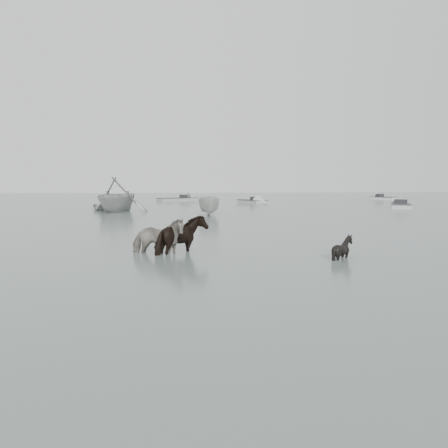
{
  "coord_description": "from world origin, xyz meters",
  "views": [
    {
      "loc": [
        -1.0,
        -15.04,
        2.54
      ],
      "look_at": [
        0.21,
        0.0,
        1.0
      ],
      "focal_mm": 35.0,
      "sensor_mm": 36.0,
      "label": 1
    }
  ],
  "objects_px": {
    "pony_pinto": "(158,230)",
    "pony_dark": "(182,229)",
    "pony_black": "(343,241)",
    "rowboat_lead": "(105,204)"
  },
  "relations": [
    {
      "from": "rowboat_lead",
      "to": "pony_pinto",
      "type": "bearing_deg",
      "value": -72.28
    },
    {
      "from": "pony_dark",
      "to": "pony_black",
      "type": "bearing_deg",
      "value": -81.34
    },
    {
      "from": "pony_pinto",
      "to": "pony_black",
      "type": "xyz_separation_m",
      "value": [
        6.02,
        -1.38,
        -0.26
      ]
    },
    {
      "from": "pony_pinto",
      "to": "pony_dark",
      "type": "height_order",
      "value": "pony_dark"
    },
    {
      "from": "pony_pinto",
      "to": "pony_black",
      "type": "bearing_deg",
      "value": -92.11
    },
    {
      "from": "pony_dark",
      "to": "rowboat_lead",
      "type": "distance_m",
      "value": 23.95
    },
    {
      "from": "pony_black",
      "to": "rowboat_lead",
      "type": "height_order",
      "value": "pony_black"
    },
    {
      "from": "pony_pinto",
      "to": "pony_black",
      "type": "distance_m",
      "value": 6.18
    },
    {
      "from": "rowboat_lead",
      "to": "pony_dark",
      "type": "bearing_deg",
      "value": -70.32
    },
    {
      "from": "pony_dark",
      "to": "rowboat_lead",
      "type": "relative_size",
      "value": 0.38
    }
  ]
}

